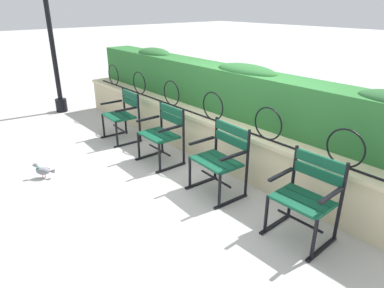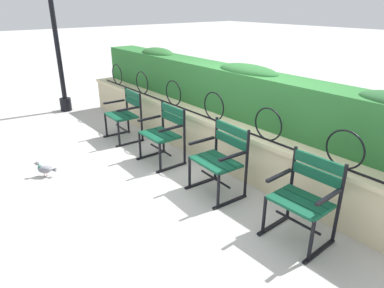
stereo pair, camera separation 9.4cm
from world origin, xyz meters
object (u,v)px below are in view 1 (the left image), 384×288
park_chair_rightmost (307,195)px  pigeon_near_chairs (43,171)px  park_chair_centre_right (221,157)px  park_chair_leftmost (123,114)px  park_chair_centre_left (163,133)px  lamppost (50,33)px

park_chair_rightmost → pigeon_near_chairs: bearing=-151.2°
pigeon_near_chairs → park_chair_rightmost: bearing=28.8°
park_chair_centre_right → park_chair_leftmost: bearing=-179.3°
park_chair_leftmost → pigeon_near_chairs: park_chair_leftmost is taller
park_chair_centre_right → park_chair_rightmost: size_ratio=1.02×
park_chair_centre_left → park_chair_rightmost: size_ratio=0.97×
park_chair_rightmost → park_chair_centre_right: bearing=-178.4°
park_chair_leftmost → lamppost: 2.66m
park_chair_leftmost → pigeon_near_chairs: 1.73m
lamppost → pigeon_near_chairs: bearing=-24.7°
park_chair_centre_right → pigeon_near_chairs: (-1.81, -1.62, -0.36)m
park_chair_centre_left → park_chair_centre_right: bearing=1.2°
park_chair_leftmost → park_chair_centre_left: bearing=0.1°
park_chair_leftmost → lamppost: (-2.36, -0.24, 1.21)m
park_chair_leftmost → lamppost: lamppost is taller
park_chair_rightmost → pigeon_near_chairs: park_chair_rightmost is taller
park_chair_centre_left → park_chair_centre_right: size_ratio=0.95×
park_chair_centre_right → lamppost: (-4.75, -0.27, 1.20)m
pigeon_near_chairs → park_chair_leftmost: bearing=110.0°
park_chair_leftmost → pigeon_near_chairs: size_ratio=3.48×
park_chair_leftmost → park_chair_rightmost: size_ratio=0.97×
park_chair_leftmost → pigeon_near_chairs: bearing=-70.0°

